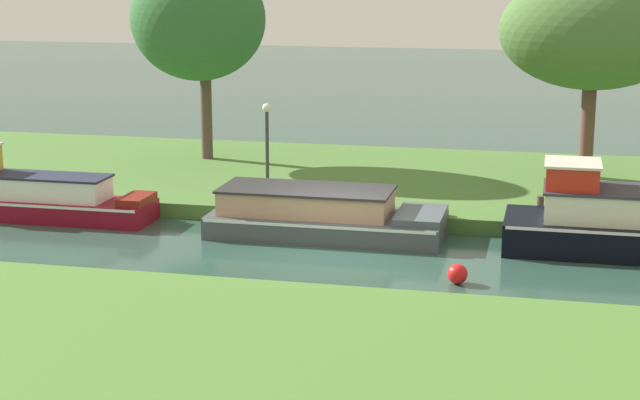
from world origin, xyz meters
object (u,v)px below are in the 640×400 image
willow_tree_left (198,20)px  willow_tree_centre (593,31)px  slate_cruiser (323,215)px  mooring_post_near (540,206)px  mooring_post_far (342,195)px  maroon_narrowboat (18,196)px  channel_buoy (457,274)px  lamp_post (267,136)px

willow_tree_left → willow_tree_centre: (12.10, 0.02, -0.19)m
slate_cruiser → willow_tree_centre: (6.53, 6.75, 4.24)m
mooring_post_near → mooring_post_far: bearing=180.0°
slate_cruiser → willow_tree_left: 9.79m
maroon_narrowboat → mooring_post_near: (13.73, 1.59, 0.08)m
slate_cruiser → channel_buoy: slate_cruiser is taller
willow_tree_centre → lamp_post: 10.01m
lamp_post → mooring_post_near: size_ratio=4.86×
slate_cruiser → willow_tree_left: bearing=129.6°
slate_cruiser → mooring_post_far: size_ratio=9.62×
maroon_narrowboat → lamp_post: (6.23, 2.63, 1.44)m
maroon_narrowboat → slate_cruiser: maroon_narrowboat is taller
maroon_narrowboat → slate_cruiser: 8.41m
willow_tree_centre → lamp_post: bearing=-154.7°
willow_tree_left → mooring_post_near: 12.78m
maroon_narrowboat → lamp_post: bearing=22.8°
channel_buoy → mooring_post_far: bearing=125.8°
maroon_narrowboat → channel_buoy: bearing=-15.3°
slate_cruiser → mooring_post_far: 1.61m
slate_cruiser → mooring_post_near: (5.32, 1.59, 0.15)m
slate_cruiser → maroon_narrowboat: bearing=180.0°
willow_tree_centre → channel_buoy: 11.40m
lamp_post → channel_buoy: lamp_post is taller
willow_tree_left → maroon_narrowboat: bearing=-112.9°
slate_cruiser → mooring_post_far: slate_cruiser is taller
willow_tree_left → willow_tree_centre: willow_tree_left is taller
mooring_post_far → slate_cruiser: bearing=-96.1°
maroon_narrowboat → mooring_post_near: size_ratio=14.52×
channel_buoy → mooring_post_near: bearing=71.8°
maroon_narrowboat → willow_tree_centre: size_ratio=1.24×
willow_tree_left → mooring_post_near: (10.88, -5.14, -4.29)m
slate_cruiser → lamp_post: 3.73m
willow_tree_left → lamp_post: (3.39, -4.10, -2.93)m
slate_cruiser → willow_tree_centre: 10.30m
maroon_narrowboat → lamp_post: 6.92m
lamp_post → maroon_narrowboat: bearing=-157.2°
willow_tree_left → mooring_post_near: bearing=-25.3°
willow_tree_centre → lamp_post: size_ratio=2.41×
willow_tree_centre → lamp_post: willow_tree_centre is taller
slate_cruiser → mooring_post_near: 5.55m
maroon_narrowboat → channel_buoy: 12.57m
willow_tree_centre → maroon_narrowboat: bearing=-155.7°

